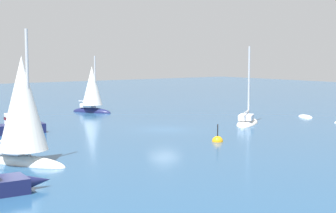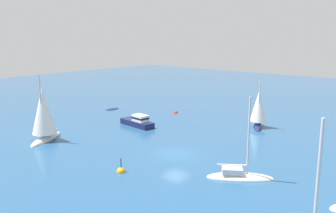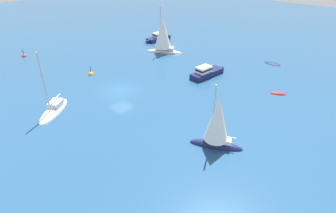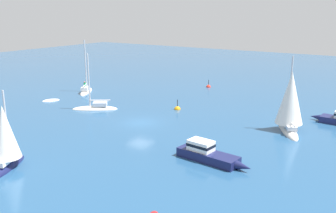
# 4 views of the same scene
# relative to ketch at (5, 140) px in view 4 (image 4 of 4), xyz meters

# --- Properties ---
(ground_plane) EXTENTS (160.00, 160.00, 0.00)m
(ground_plane) POSITION_rel_ketch_xyz_m (15.63, -1.42, -2.32)
(ground_plane) COLOR navy
(ketch) EXTENTS (4.92, 3.28, 6.83)m
(ketch) POSITION_rel_ketch_xyz_m (0.00, 0.00, 0.00)
(ketch) COLOR #191E4C
(ketch) RESTS_ON ground
(launch) EXTENTS (2.27, 6.84, 1.63)m
(launch) POSITION_rel_ketch_xyz_m (10.10, -12.86, -1.70)
(launch) COLOR #191E4C
(launch) RESTS_ON ground
(dinghy) EXTENTS (2.66, 2.18, 0.48)m
(dinghy) POSITION_rel_ketch_xyz_m (17.08, 15.49, -2.32)
(dinghy) COLOR white
(dinghy) RESTS_ON ground
(ketch_1) EXTENTS (4.77, 5.72, 7.62)m
(ketch_1) POSITION_rel_ketch_xyz_m (17.15, 7.00, -2.17)
(ketch_1) COLOR silver
(ketch_1) RESTS_ON ground
(yacht) EXTENTS (6.16, 4.26, 8.37)m
(yacht) POSITION_rel_ketch_xyz_m (21.90, -16.20, 0.58)
(yacht) COLOR silver
(yacht) RESTS_ON ground
(sloop) EXTENTS (5.29, 4.01, 8.44)m
(sloop) POSITION_rel_ketch_xyz_m (23.83, 15.44, -2.09)
(sloop) COLOR silver
(sloop) RESTS_ON ground
(channel_buoy) EXTENTS (0.77, 0.77, 1.59)m
(channel_buoy) POSITION_rel_ketch_xyz_m (37.80, 1.38, -2.31)
(channel_buoy) COLOR red
(channel_buoy) RESTS_ON ground
(mooring_buoy) EXTENTS (0.83, 0.83, 1.70)m
(mooring_buoy) POSITION_rel_ketch_xyz_m (22.88, -1.85, -2.31)
(mooring_buoy) COLOR orange
(mooring_buoy) RESTS_ON ground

